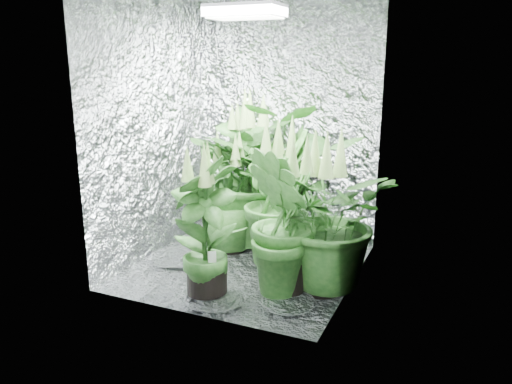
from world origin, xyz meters
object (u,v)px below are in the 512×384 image
at_px(plant_f, 206,229).
at_px(circulation_fan, 335,249).
at_px(plant_g, 284,224).
at_px(plant_d, 229,197).
at_px(grow_lamp, 245,11).
at_px(plant_e, 322,218).
at_px(plant_c, 277,200).
at_px(plant_b, 249,175).
at_px(plant_a, 258,173).

distance_m(plant_f, circulation_fan, 1.09).
height_order(plant_g, circulation_fan, plant_g).
bearing_deg(plant_d, grow_lamp, -44.90).
relative_size(grow_lamp, circulation_fan, 1.48).
relative_size(plant_f, circulation_fan, 3.05).
height_order(plant_e, plant_f, plant_e).
relative_size(plant_e, plant_f, 1.05).
distance_m(plant_c, circulation_fan, 0.57).
bearing_deg(circulation_fan, plant_c, -144.90).
height_order(plant_b, plant_e, plant_b).
xyz_separation_m(grow_lamp, circulation_fan, (0.61, 0.26, -1.68)).
distance_m(plant_a, plant_e, 0.99).
relative_size(plant_a, plant_b, 1.17).
bearing_deg(plant_c, plant_e, -33.52).
relative_size(plant_b, plant_d, 1.21).
bearing_deg(plant_d, plant_c, -17.04).
distance_m(plant_a, plant_c, 0.50).
bearing_deg(plant_g, plant_a, 123.24).
distance_m(plant_b, plant_c, 0.69).
bearing_deg(plant_e, plant_b, 138.32).
bearing_deg(plant_d, circulation_fan, -0.98).
relative_size(plant_b, plant_c, 1.06).
distance_m(plant_b, circulation_fan, 1.04).
xyz_separation_m(plant_a, plant_c, (0.32, -0.37, -0.10)).
bearing_deg(plant_a, plant_d, -124.69).
bearing_deg(grow_lamp, plant_b, 112.61).
relative_size(plant_d, plant_g, 0.92).
distance_m(plant_f, plant_g, 0.50).
xyz_separation_m(plant_g, circulation_fan, (0.19, 0.59, -0.35)).
bearing_deg(plant_e, circulation_fan, 91.32).
height_order(plant_f, circulation_fan, plant_f).
bearing_deg(plant_d, plant_b, 88.35).
height_order(plant_a, plant_e, plant_a).
height_order(grow_lamp, plant_g, grow_lamp).
distance_m(grow_lamp, plant_e, 1.46).
height_order(grow_lamp, plant_e, grow_lamp).
xyz_separation_m(plant_d, circulation_fan, (0.89, -0.02, -0.30)).
distance_m(plant_e, plant_f, 0.76).
relative_size(plant_d, plant_e, 0.91).
height_order(plant_c, plant_d, plant_c).
bearing_deg(plant_e, plant_g, -137.71).
height_order(grow_lamp, circulation_fan, grow_lamp).
bearing_deg(plant_f, grow_lamp, 88.25).
bearing_deg(plant_a, plant_b, 136.02).
relative_size(grow_lamp, plant_b, 0.42).
xyz_separation_m(plant_c, plant_g, (0.23, -0.46, -0.02)).
xyz_separation_m(grow_lamp, plant_f, (-0.02, -0.57, -1.35)).
xyz_separation_m(plant_f, plant_g, (0.44, 0.24, 0.02)).
distance_m(plant_d, circulation_fan, 0.94).
bearing_deg(plant_a, grow_lamp, -76.31).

